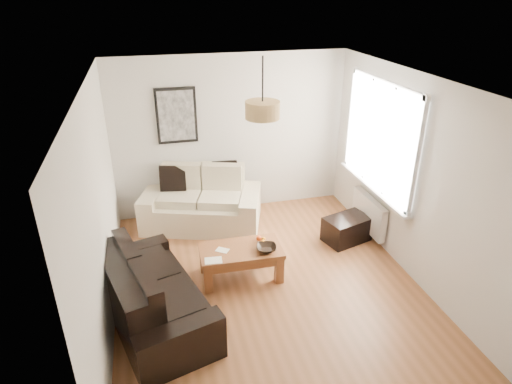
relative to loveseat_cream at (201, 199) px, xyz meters
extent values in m
plane|color=brown|center=(0.59, -1.78, -0.45)|extent=(4.50, 4.50, 0.00)
cube|color=white|center=(2.41, -0.98, -0.07)|extent=(0.10, 0.90, 0.52)
cylinder|color=tan|center=(0.59, -1.48, 1.78)|extent=(0.40, 0.40, 0.20)
cube|color=black|center=(2.04, -1.03, -0.26)|extent=(0.76, 0.60, 0.38)
cube|color=black|center=(-0.40, 0.22, 0.31)|extent=(0.42, 0.19, 0.41)
cube|color=black|center=(0.43, 0.22, 0.31)|extent=(0.41, 0.16, 0.40)
imported|color=black|center=(0.61, -1.65, 0.01)|extent=(0.30, 0.30, 0.06)
sphere|color=orange|center=(0.61, -1.51, 0.02)|extent=(0.07, 0.07, 0.06)
sphere|color=orange|center=(0.63, -1.44, 0.02)|extent=(0.07, 0.07, 0.06)
sphere|color=#E44913|center=(0.58, -1.41, 0.02)|extent=(0.08, 0.08, 0.07)
cube|color=white|center=(-0.09, -1.71, -0.01)|extent=(0.23, 0.17, 0.01)
camera|label=1|loc=(-0.69, -6.23, 3.09)|focal=30.74mm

